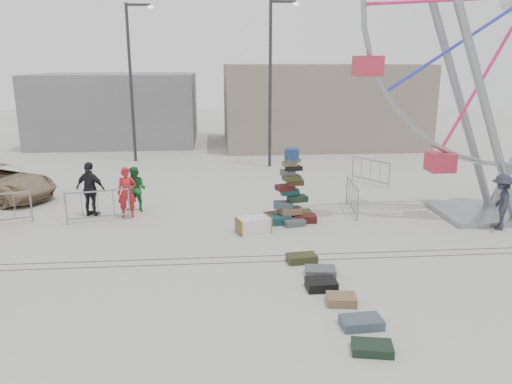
{
  "coord_description": "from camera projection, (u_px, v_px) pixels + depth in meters",
  "views": [
    {
      "loc": [
        0.15,
        -11.73,
        5.19
      ],
      "look_at": [
        1.34,
        1.9,
        1.59
      ],
      "focal_mm": 35.0,
      "sensor_mm": 36.0,
      "label": 1
    }
  ],
  "objects": [
    {
      "name": "row_case_0",
      "position": [
        302.0,
        258.0,
        13.27
      ],
      "size": [
        0.83,
        0.55,
        0.21
      ],
      "primitive_type": "cube",
      "rotation": [
        0.0,
        0.0,
        0.11
      ],
      "color": "#34391C",
      "rests_on": "ground"
    },
    {
      "name": "pedestrian_grey",
      "position": [
        501.0,
        202.0,
        15.69
      ],
      "size": [
        1.08,
        1.32,
        1.79
      ],
      "primitive_type": "imported",
      "rotation": [
        0.0,
        0.0,
        -1.99
      ],
      "color": "#242630",
      "rests_on": "ground"
    },
    {
      "name": "barricade_wheel_front",
      "position": [
        352.0,
        197.0,
        17.54
      ],
      "size": [
        0.26,
        2.0,
        1.1
      ],
      "primitive_type": null,
      "rotation": [
        0.0,
        0.0,
        1.49
      ],
      "color": "gray",
      "rests_on": "ground"
    },
    {
      "name": "row_case_4",
      "position": [
        361.0,
        322.0,
        10.04
      ],
      "size": [
        0.86,
        0.56,
        0.2
      ],
      "primitive_type": "cube",
      "rotation": [
        0.0,
        0.0,
        0.06
      ],
      "color": "#42555F",
      "rests_on": "ground"
    },
    {
      "name": "ground",
      "position": [
        210.0,
        273.0,
        12.61
      ],
      "size": [
        90.0,
        90.0,
        0.0
      ],
      "primitive_type": "plane",
      "color": "#9E9E99",
      "rests_on": "ground"
    },
    {
      "name": "row_case_3",
      "position": [
        341.0,
        300.0,
        10.99
      ],
      "size": [
        0.7,
        0.59,
        0.2
      ],
      "primitive_type": "cube",
      "rotation": [
        0.0,
        0.0,
        -0.13
      ],
      "color": "olive",
      "rests_on": "ground"
    },
    {
      "name": "pedestrian_green",
      "position": [
        136.0,
        189.0,
        17.6
      ],
      "size": [
        0.94,
        0.83,
        1.61
      ],
      "primitive_type": "imported",
      "rotation": [
        0.0,
        0.0,
        -0.33
      ],
      "color": "#196628",
      "rests_on": "ground"
    },
    {
      "name": "lamp_post_right",
      "position": [
        272.0,
        76.0,
        24.26
      ],
      "size": [
        1.41,
        0.25,
        8.0
      ],
      "color": "#2D2D30",
      "rests_on": "ground"
    },
    {
      "name": "barricade_dummy_c",
      "position": [
        98.0,
        206.0,
        16.49
      ],
      "size": [
        1.97,
        0.58,
        1.1
      ],
      "primitive_type": null,
      "rotation": [
        0.0,
        0.0,
        0.24
      ],
      "color": "gray",
      "rests_on": "ground"
    },
    {
      "name": "row_case_5",
      "position": [
        372.0,
        348.0,
        9.16
      ],
      "size": [
        0.82,
        0.62,
        0.17
      ],
      "primitive_type": "cube",
      "rotation": [
        0.0,
        0.0,
        -0.19
      ],
      "color": "black",
      "rests_on": "ground"
    },
    {
      "name": "steamer_trunk",
      "position": [
        253.0,
        225.0,
        15.56
      ],
      "size": [
        1.15,
        0.86,
        0.48
      ],
      "primitive_type": "cube",
      "rotation": [
        0.0,
        0.0,
        0.3
      ],
      "color": "silver",
      "rests_on": "ground"
    },
    {
      "name": "barricade_wheel_back",
      "position": [
        370.0,
        171.0,
        21.65
      ],
      "size": [
        1.18,
        1.73,
        1.1
      ],
      "primitive_type": null,
      "rotation": [
        0.0,
        0.0,
        -0.99
      ],
      "color": "gray",
      "rests_on": "ground"
    },
    {
      "name": "building_right",
      "position": [
        320.0,
        105.0,
        31.83
      ],
      "size": [
        12.0,
        8.0,
        5.0
      ],
      "primitive_type": "cube",
      "color": "gray",
      "rests_on": "ground"
    },
    {
      "name": "suitcase_tower",
      "position": [
        290.0,
        201.0,
        16.56
      ],
      "size": [
        1.74,
        1.53,
        2.46
      ],
      "rotation": [
        0.0,
        0.0,
        0.1
      ],
      "color": "#174247",
      "rests_on": "ground"
    },
    {
      "name": "row_case_2",
      "position": [
        321.0,
        284.0,
        11.7
      ],
      "size": [
        0.72,
        0.57,
        0.23
      ],
      "primitive_type": "cube",
      "rotation": [
        0.0,
        0.0,
        0.03
      ],
      "color": "black",
      "rests_on": "ground"
    },
    {
      "name": "track_line_near",
      "position": [
        210.0,
        263.0,
        13.19
      ],
      "size": [
        40.0,
        0.04,
        0.01
      ],
      "primitive_type": "cube",
      "color": "#47443F",
      "rests_on": "ground"
    },
    {
      "name": "lamp_post_left",
      "position": [
        132.0,
        75.0,
        25.59
      ],
      "size": [
        1.41,
        0.25,
        8.0
      ],
      "color": "#2D2D30",
      "rests_on": "ground"
    },
    {
      "name": "track_line_far",
      "position": [
        210.0,
        258.0,
        13.57
      ],
      "size": [
        40.0,
        0.04,
        0.01
      ],
      "primitive_type": "cube",
      "color": "#47443F",
      "rests_on": "ground"
    },
    {
      "name": "pedestrian_red",
      "position": [
        127.0,
        193.0,
        16.88
      ],
      "size": [
        0.68,
        0.48,
        1.75
      ],
      "primitive_type": "imported",
      "rotation": [
        0.0,
        0.0,
        0.1
      ],
      "color": "red",
      "rests_on": "ground"
    },
    {
      "name": "building_left",
      "position": [
        118.0,
        108.0,
        32.74
      ],
      "size": [
        10.0,
        8.0,
        4.4
      ],
      "primitive_type": "cube",
      "color": "gray",
      "rests_on": "ground"
    },
    {
      "name": "row_case_1",
      "position": [
        320.0,
        272.0,
        12.43
      ],
      "size": [
        0.81,
        0.61,
        0.2
      ],
      "primitive_type": "cube",
      "rotation": [
        0.0,
        0.0,
        -0.13
      ],
      "color": "#53555A",
      "rests_on": "ground"
    },
    {
      "name": "pedestrian_black",
      "position": [
        91.0,
        189.0,
        17.04
      ],
      "size": [
        1.2,
        0.84,
        1.89
      ],
      "primitive_type": "imported",
      "rotation": [
        0.0,
        0.0,
        2.76
      ],
      "color": "black",
      "rests_on": "ground"
    }
  ]
}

